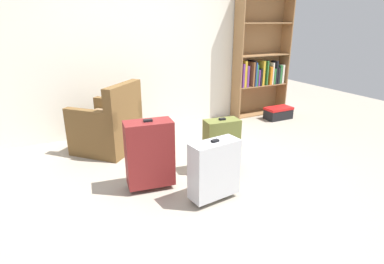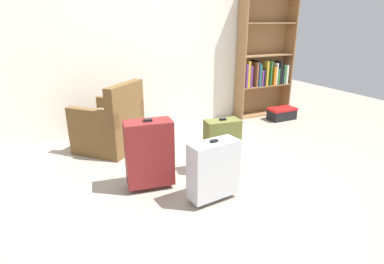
{
  "view_description": "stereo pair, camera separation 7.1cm",
  "coord_description": "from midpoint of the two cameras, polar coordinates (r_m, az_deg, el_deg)",
  "views": [
    {
      "loc": [
        -1.35,
        -2.57,
        1.64
      ],
      "look_at": [
        0.02,
        0.12,
        0.55
      ],
      "focal_mm": 29.36,
      "sensor_mm": 36.0,
      "label": 1
    },
    {
      "loc": [
        -1.29,
        -2.6,
        1.64
      ],
      "look_at": [
        0.02,
        0.12,
        0.55
      ],
      "focal_mm": 29.36,
      "sensor_mm": 36.0,
      "label": 2
    }
  ],
  "objects": [
    {
      "name": "suitcase_dark_red",
      "position": [
        3.15,
        -7.12,
        -3.83
      ],
      "size": [
        0.49,
        0.3,
        0.74
      ],
      "color": "maroon",
      "rests_on": "ground"
    },
    {
      "name": "suitcase_olive",
      "position": [
        3.51,
        6.04,
        -2.23
      ],
      "size": [
        0.4,
        0.24,
        0.63
      ],
      "color": "brown",
      "rests_on": "ground"
    },
    {
      "name": "ground_plane",
      "position": [
        3.34,
        1.16,
        -9.6
      ],
      "size": [
        10.49,
        10.49,
        0.0
      ],
      "primitive_type": "plane",
      "color": "#9E9384"
    },
    {
      "name": "suitcase_silver",
      "position": [
        2.94,
        4.59,
        -6.8
      ],
      "size": [
        0.5,
        0.25,
        0.62
      ],
      "color": "#B7BABF",
      "rests_on": "ground"
    },
    {
      "name": "bookshelf",
      "position": [
        5.74,
        13.35,
        12.43
      ],
      "size": [
        1.04,
        0.27,
        2.09
      ],
      "color": "olive",
      "rests_on": "ground"
    },
    {
      "name": "armchair",
      "position": [
        4.23,
        -14.08,
        0.99
      ],
      "size": [
        0.99,
        0.99,
        0.9
      ],
      "color": "brown",
      "rests_on": "ground"
    },
    {
      "name": "mug",
      "position": [
        4.42,
        -6.14,
        -1.4
      ],
      "size": [
        0.12,
        0.08,
        0.1
      ],
      "color": "red",
      "rests_on": "ground"
    },
    {
      "name": "back_wall",
      "position": [
        4.82,
        -10.09,
        15.5
      ],
      "size": [
        6.0,
        0.1,
        2.6
      ],
      "primitive_type": "cube",
      "color": "silver",
      "rests_on": "ground"
    },
    {
      "name": "storage_box",
      "position": [
        5.65,
        16.36,
        3.28
      ],
      "size": [
        0.47,
        0.26,
        0.21
      ],
      "color": "black",
      "rests_on": "ground"
    }
  ]
}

